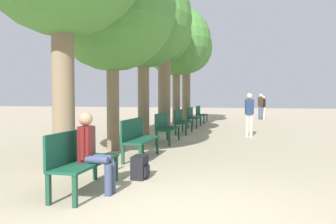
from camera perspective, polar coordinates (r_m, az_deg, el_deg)
name	(u,v)px	position (r m, az deg, el deg)	size (l,w,h in m)	color
ground_plane	(178,217)	(4.21, 1.67, -17.89)	(80.00, 80.00, 0.00)	tan
bench_row_0	(80,156)	(5.32, -15.04, -7.48)	(0.49, 1.50, 0.96)	#144733
bench_row_1	(137,136)	(7.84, -5.35, -4.15)	(0.49, 1.50, 0.96)	#144733
bench_row_2	(165,126)	(10.49, -0.48, -2.41)	(0.49, 1.50, 0.96)	#144733
bench_row_3	(182,120)	(13.19, 2.40, -1.37)	(0.49, 1.50, 0.96)	#144733
bench_row_4	(193,116)	(15.91, 4.30, -0.68)	(0.49, 1.50, 0.96)	#144733
bench_row_5	(200,113)	(18.65, 5.64, -0.19)	(0.49, 1.50, 0.96)	#144733
tree_row_1	(112,7)	(9.45, -9.69, 17.51)	(3.49, 3.49, 5.67)	#7A664C
tree_row_2	(143,19)	(12.05, -4.33, 15.78)	(3.48, 3.48, 5.99)	#7A664C
tree_row_3	(164,37)	(14.91, -0.67, 12.94)	(2.46, 2.46, 5.54)	#7A664C
tree_row_4	(176,42)	(17.48, 1.47, 12.17)	(3.61, 3.61, 6.20)	#7A664C
tree_row_5	(186,49)	(20.34, 3.21, 10.94)	(3.17, 3.17, 6.06)	#7A664C
person_seated	(93,149)	(5.15, -12.95, -6.38)	(0.56, 0.32, 1.25)	#384260
backpack	(140,167)	(6.00, -4.91, -9.59)	(0.27, 0.35, 0.42)	black
pedestrian_near	(263,106)	(22.46, 16.23, 1.07)	(0.31, 0.27, 1.55)	beige
pedestrian_mid	(261,105)	(21.88, 15.83, 1.23)	(0.34, 0.23, 1.68)	#384260
pedestrian_far	(249,112)	(12.44, 13.97, 0.03)	(0.33, 0.22, 1.61)	beige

